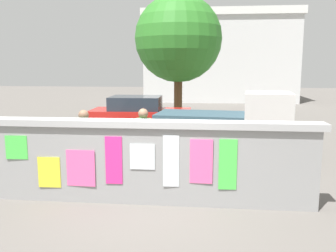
{
  "coord_description": "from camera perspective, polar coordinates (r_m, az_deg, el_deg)",
  "views": [
    {
      "loc": [
        1.03,
        -6.47,
        2.54
      ],
      "look_at": [
        0.1,
        2.18,
        1.1
      ],
      "focal_mm": 38.97,
      "sensor_mm": 36.0,
      "label": 1
    }
  ],
  "objects": [
    {
      "name": "ground",
      "position": [
        14.73,
        2.04,
        -0.57
      ],
      "size": [
        60.0,
        60.0,
        0.0
      ],
      "primitive_type": "plane",
      "color": "#605B56"
    },
    {
      "name": "poster_wall",
      "position": [
        6.78,
        -2.84,
        -5.46
      ],
      "size": [
        6.22,
        0.42,
        1.56
      ],
      "color": "gray",
      "rests_on": "ground"
    },
    {
      "name": "auto_rickshaw_truck",
      "position": [
        10.14,
        9.65,
        -0.07
      ],
      "size": [
        3.75,
        1.9,
        1.85
      ],
      "color": "black",
      "rests_on": "ground"
    },
    {
      "name": "car_parked",
      "position": [
        14.0,
        -4.45,
        1.91
      ],
      "size": [
        3.85,
        1.81,
        1.4
      ],
      "color": "black",
      "rests_on": "ground"
    },
    {
      "name": "motorcycle",
      "position": [
        10.15,
        -10.71,
        -2.61
      ],
      "size": [
        1.9,
        0.56,
        0.87
      ],
      "color": "black",
      "rests_on": "ground"
    },
    {
      "name": "person_walking",
      "position": [
        8.04,
        -12.93,
        -2.01
      ],
      "size": [
        0.38,
        0.38,
        1.62
      ],
      "color": "#338CBF",
      "rests_on": "ground"
    },
    {
      "name": "person_bystander",
      "position": [
        8.1,
        -3.87,
        -1.72
      ],
      "size": [
        0.47,
        0.47,
        1.62
      ],
      "color": "#338CBF",
      "rests_on": "ground"
    },
    {
      "name": "tree_roadside",
      "position": [
        17.33,
        1.63,
        13.47
      ],
      "size": [
        4.03,
        4.03,
        5.81
      ],
      "color": "brown",
      "rests_on": "ground"
    },
    {
      "name": "building_background",
      "position": [
        27.96,
        8.08,
        10.69
      ],
      "size": [
        10.98,
        5.56,
        6.43
      ],
      "color": "silver",
      "rests_on": "ground"
    }
  ]
}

